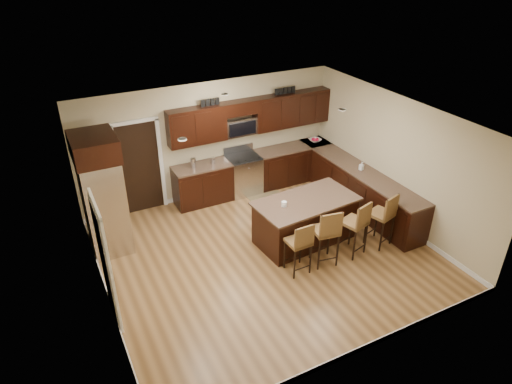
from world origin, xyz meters
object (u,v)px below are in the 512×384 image
stool_mid (327,231)px  stool_right (357,223)px  refrigerator (102,193)px  stool_extra (384,214)px  stool_left (300,243)px  island (305,221)px  range (243,174)px

stool_mid → stool_right: bearing=9.6°
refrigerator → stool_extra: 5.37m
stool_extra → stool_left: bearing=163.9°
stool_mid → stool_right: (0.68, 0.00, -0.02)m
stool_right → stool_left: bearing=163.8°
island → refrigerator: refrigerator is taller
stool_left → stool_extra: (1.90, -0.00, 0.05)m
range → stool_left: (-0.42, -3.21, 0.19)m
stool_left → stool_mid: stool_mid is taller
stool_mid → refrigerator: bearing=154.2°
stool_mid → refrigerator: size_ratio=0.50×
refrigerator → stool_left: bearing=-40.0°
island → stool_mid: 0.90m
stool_left → stool_mid: bearing=-1.3°
stool_left → refrigerator: (-2.88, 2.41, 0.54)m
range → stool_right: bearing=-75.6°
island → stool_extra: (1.25, -0.85, 0.28)m
range → stool_right: stool_right is taller
stool_left → range: bearing=81.7°
range → stool_extra: bearing=-65.3°
stool_left → stool_mid: (0.56, -0.01, 0.07)m
range → island: size_ratio=0.53×
island → stool_extra: size_ratio=1.83×
stool_right → refrigerator: (-4.12, 2.41, 0.49)m
stool_right → refrigerator: 4.80m
island → refrigerator: (-3.52, 1.57, 0.77)m
island → stool_extra: bearing=-38.8°
refrigerator → stool_extra: (4.77, -2.41, -0.49)m
stool_mid → refrigerator: (-3.44, 2.42, 0.47)m
stool_left → stool_right: size_ratio=0.93×
stool_mid → stool_extra: bearing=9.5°
stool_right → stool_extra: (0.65, 0.00, 0.00)m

